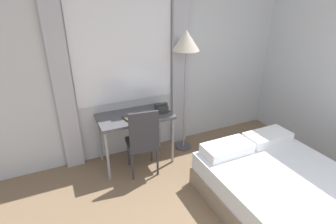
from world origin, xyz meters
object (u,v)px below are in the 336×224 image
desk (135,120)px  standing_lamp (186,48)px  desk_chair (143,140)px  telephone (161,108)px  bed (294,200)px  book (133,117)px

desk → standing_lamp: standing_lamp is taller
desk_chair → telephone: desk_chair is taller
bed → telephone: bearing=115.7°
standing_lamp → desk: bearing=-176.1°
desk_chair → telephone: 0.55m
desk → bed: 2.16m
book → desk: bearing=56.8°
standing_lamp → telephone: 0.90m
standing_lamp → book: size_ratio=6.43×
bed → telephone: telephone is taller
bed → desk: bearing=124.6°
desk → desk_chair: bearing=-90.5°
desk → standing_lamp: 1.23m
standing_lamp → book: 1.20m
standing_lamp → bed: bearing=-77.7°
desk → book: bearing=-123.2°
desk_chair → bed: desk_chair is taller
desk_chair → bed: 1.89m
bed → telephone: (-0.82, 1.70, 0.57)m
telephone → book: (-0.43, -0.02, -0.04)m
desk_chair → standing_lamp: standing_lamp is taller
desk → standing_lamp: (0.81, 0.06, 0.92)m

